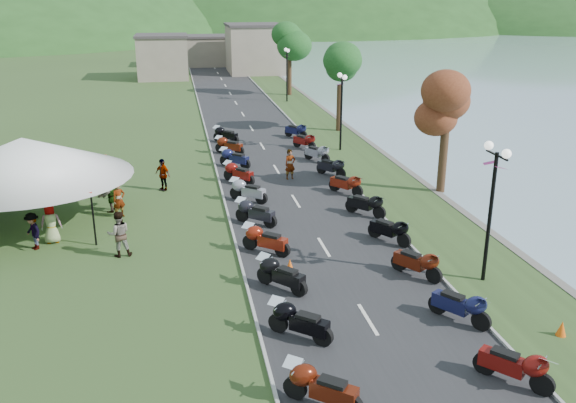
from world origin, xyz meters
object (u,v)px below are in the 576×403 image
vendor_tent_main (28,182)px  pedestrian_c (36,249)px  pedestrian_b (121,256)px  pedestrian_a (120,217)px

vendor_tent_main → pedestrian_c: (0.68, -3.07, -2.00)m
vendor_tent_main → pedestrian_b: vendor_tent_main is taller
vendor_tent_main → pedestrian_b: 6.39m
pedestrian_a → pedestrian_b: size_ratio=0.89×
pedestrian_b → pedestrian_c: bearing=-29.5°
pedestrian_a → pedestrian_b: (0.36, -4.66, 0.00)m
pedestrian_b → pedestrian_c: 3.75m
vendor_tent_main → pedestrian_c: size_ratio=3.94×
pedestrian_b → pedestrian_c: (-3.50, 1.34, 0.00)m
pedestrian_b → pedestrian_c: pedestrian_b is taller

